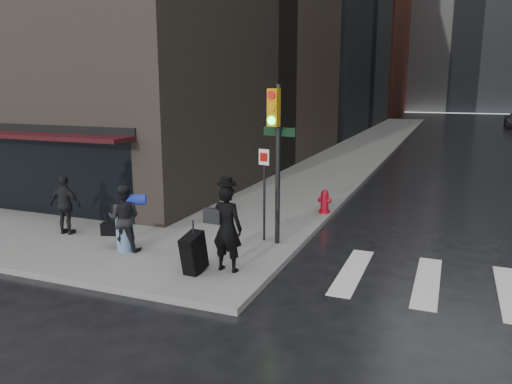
% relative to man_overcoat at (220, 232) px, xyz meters
% --- Properties ---
extents(ground, '(140.00, 140.00, 0.00)m').
position_rel_man_overcoat_xyz_m(ground, '(-0.91, 0.41, -1.03)').
color(ground, black).
rests_on(ground, ground).
extents(sidewalk_left, '(4.00, 50.00, 0.15)m').
position_rel_man_overcoat_xyz_m(sidewalk_left, '(-0.91, 27.41, -0.95)').
color(sidewalk_left, slate).
rests_on(sidewalk_left, ground).
extents(bldg_left_far, '(22.00, 20.00, 26.00)m').
position_rel_man_overcoat_xyz_m(bldg_left_far, '(-13.91, 62.41, 11.97)').
color(bldg_left_far, maroon).
rests_on(bldg_left_far, ground).
extents(bldg_distant, '(40.00, 12.00, 32.00)m').
position_rel_man_overcoat_xyz_m(bldg_distant, '(5.09, 78.41, 14.97)').
color(bldg_distant, slate).
rests_on(bldg_distant, ground).
extents(storefront, '(8.40, 1.11, 2.83)m').
position_rel_man_overcoat_xyz_m(storefront, '(-7.91, 2.31, 0.80)').
color(storefront, black).
rests_on(storefront, ground).
extents(man_overcoat, '(1.14, 1.03, 2.09)m').
position_rel_man_overcoat_xyz_m(man_overcoat, '(0.00, 0.00, 0.00)').
color(man_overcoat, black).
rests_on(man_overcoat, ground).
extents(man_jeans, '(1.19, 0.82, 1.64)m').
position_rel_man_overcoat_xyz_m(man_jeans, '(-2.76, 0.39, -0.06)').
color(man_jeans, black).
rests_on(man_jeans, ground).
extents(man_greycoat, '(0.96, 0.45, 1.60)m').
position_rel_man_overcoat_xyz_m(man_greycoat, '(-5.06, 0.96, -0.08)').
color(man_greycoat, black).
rests_on(man_greycoat, ground).
extents(traffic_light, '(0.97, 0.54, 3.97)m').
position_rel_man_overcoat_xyz_m(traffic_light, '(0.43, 2.23, 1.68)').
color(traffic_light, black).
rests_on(traffic_light, ground).
extents(fire_hydrant, '(0.41, 0.33, 0.75)m').
position_rel_man_overcoat_xyz_m(fire_hydrant, '(0.86, 5.73, -0.54)').
color(fire_hydrant, maroon).
rests_on(fire_hydrant, ground).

